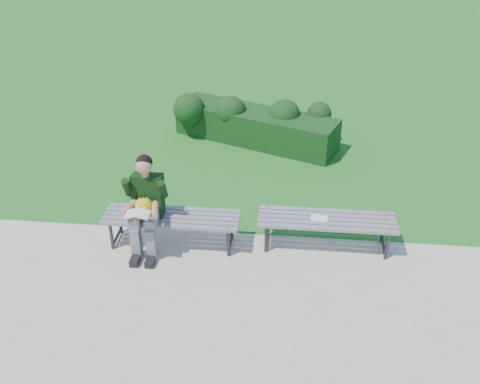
# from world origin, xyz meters

# --- Properties ---
(ground) EXTENTS (80.00, 80.00, 0.00)m
(ground) POSITION_xyz_m (0.00, 0.00, 0.00)
(ground) COLOR #337319
(ground) RESTS_ON ground
(walkway) EXTENTS (30.00, 3.50, 0.02)m
(walkway) POSITION_xyz_m (0.00, -1.75, 0.01)
(walkway) COLOR beige
(walkway) RESTS_ON ground
(hedge) EXTENTS (3.21, 1.85, 0.87)m
(hedge) POSITION_xyz_m (0.31, 3.07, 0.39)
(hedge) COLOR #12370F
(hedge) RESTS_ON ground
(bench_left) EXTENTS (1.80, 0.50, 0.46)m
(bench_left) POSITION_xyz_m (-0.49, -0.33, 0.42)
(bench_left) COLOR gray
(bench_left) RESTS_ON walkway
(bench_right) EXTENTS (1.80, 0.50, 0.46)m
(bench_right) POSITION_xyz_m (1.55, -0.19, 0.42)
(bench_right) COLOR gray
(bench_right) RESTS_ON walkway
(seated_boy) EXTENTS (0.56, 0.76, 1.31)m
(seated_boy) POSITION_xyz_m (-0.79, -0.42, 0.71)
(seated_boy) COLOR slate
(seated_boy) RESTS_ON walkway
(paper_sheet) EXTENTS (0.24, 0.18, 0.01)m
(paper_sheet) POSITION_xyz_m (1.45, -0.19, 0.47)
(paper_sheet) COLOR white
(paper_sheet) RESTS_ON bench_right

